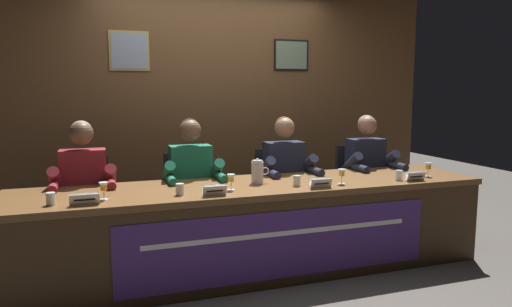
# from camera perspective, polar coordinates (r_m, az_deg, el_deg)

# --- Properties ---
(ground_plane) EXTENTS (12.00, 12.00, 0.00)m
(ground_plane) POSITION_cam_1_polar(r_m,az_deg,el_deg) (3.99, 0.00, -14.04)
(ground_plane) COLOR #4C4742
(wall_back_panelled) EXTENTS (5.05, 0.14, 2.60)m
(wall_back_panelled) POSITION_cam_1_polar(r_m,az_deg,el_deg) (5.06, -5.19, 5.68)
(wall_back_panelled) COLOR brown
(wall_back_panelled) RESTS_ON ground_plane
(conference_table) EXTENTS (3.85, 0.86, 0.73)m
(conference_table) POSITION_cam_1_polar(r_m,az_deg,el_deg) (3.72, 0.63, -7.39)
(conference_table) COLOR brown
(conference_table) RESTS_ON ground_plane
(chair_far_left) EXTENTS (0.44, 0.44, 0.92)m
(chair_far_left) POSITION_cam_1_polar(r_m,az_deg,el_deg) (4.25, -20.24, -6.83)
(chair_far_left) COLOR black
(chair_far_left) RESTS_ON ground_plane
(panelist_far_left) EXTENTS (0.51, 0.48, 1.24)m
(panelist_far_left) POSITION_cam_1_polar(r_m,az_deg,el_deg) (3.99, -20.48, -3.67)
(panelist_far_left) COLOR black
(panelist_far_left) RESTS_ON ground_plane
(nameplate_far_left) EXTENTS (0.19, 0.06, 0.08)m
(nameplate_far_left) POSITION_cam_1_polar(r_m,az_deg,el_deg) (3.28, -20.37, -5.30)
(nameplate_far_left) COLOR white
(nameplate_far_left) RESTS_ON conference_table
(juice_glass_far_left) EXTENTS (0.06, 0.06, 0.12)m
(juice_glass_far_left) POSITION_cam_1_polar(r_m,az_deg,el_deg) (3.39, -18.27, -4.01)
(juice_glass_far_left) COLOR white
(juice_glass_far_left) RESTS_ON conference_table
(water_cup_far_left) EXTENTS (0.06, 0.06, 0.08)m
(water_cup_far_left) POSITION_cam_1_polar(r_m,az_deg,el_deg) (3.37, -23.97, -5.20)
(water_cup_far_left) COLOR silver
(water_cup_far_left) RESTS_ON conference_table
(chair_center_left) EXTENTS (0.44, 0.44, 0.92)m
(chair_center_left) POSITION_cam_1_polar(r_m,az_deg,el_deg) (4.31, -8.29, -6.21)
(chair_center_left) COLOR black
(chair_center_left) RESTS_ON ground_plane
(panelist_center_left) EXTENTS (0.51, 0.48, 1.24)m
(panelist_center_left) POSITION_cam_1_polar(r_m,az_deg,el_deg) (4.06, -7.84, -3.06)
(panelist_center_left) COLOR black
(panelist_center_left) RESTS_ON ground_plane
(nameplate_center_left) EXTENTS (0.17, 0.06, 0.08)m
(nameplate_center_left) POSITION_cam_1_polar(r_m,az_deg,el_deg) (3.36, -5.17, -4.56)
(nameplate_center_left) COLOR white
(nameplate_center_left) RESTS_ON conference_table
(juice_glass_center_left) EXTENTS (0.06, 0.06, 0.12)m
(juice_glass_center_left) POSITION_cam_1_polar(r_m,az_deg,el_deg) (3.53, -3.09, -3.17)
(juice_glass_center_left) COLOR white
(juice_glass_center_left) RESTS_ON conference_table
(water_cup_center_left) EXTENTS (0.06, 0.06, 0.08)m
(water_cup_center_left) POSITION_cam_1_polar(r_m,az_deg,el_deg) (3.42, -9.37, -4.45)
(water_cup_center_left) COLOR silver
(water_cup_center_left) RESTS_ON conference_table
(chair_center_right) EXTENTS (0.44, 0.44, 0.92)m
(chair_center_right) POSITION_cam_1_polar(r_m,az_deg,el_deg) (4.55, 2.81, -5.39)
(chair_center_right) COLOR black
(chair_center_right) RESTS_ON ground_plane
(panelist_center_right) EXTENTS (0.51, 0.48, 1.24)m
(panelist_center_right) POSITION_cam_1_polar(r_m,az_deg,el_deg) (4.32, 3.82, -2.37)
(panelist_center_right) COLOR black
(panelist_center_right) RESTS_ON ground_plane
(nameplate_center_right) EXTENTS (0.18, 0.06, 0.08)m
(nameplate_center_right) POSITION_cam_1_polar(r_m,az_deg,el_deg) (3.64, 7.96, -3.64)
(nameplate_center_right) COLOR white
(nameplate_center_right) RESTS_ON conference_table
(juice_glass_center_right) EXTENTS (0.06, 0.06, 0.12)m
(juice_glass_center_right) POSITION_cam_1_polar(r_m,az_deg,el_deg) (3.82, 10.53, -2.46)
(juice_glass_center_right) COLOR white
(juice_glass_center_right) RESTS_ON conference_table
(water_cup_center_right) EXTENTS (0.06, 0.06, 0.08)m
(water_cup_center_right) POSITION_cam_1_polar(r_m,az_deg,el_deg) (3.71, 5.07, -3.43)
(water_cup_center_right) COLOR silver
(water_cup_center_right) RESTS_ON conference_table
(chair_far_right) EXTENTS (0.44, 0.44, 0.92)m
(chair_far_right) POSITION_cam_1_polar(r_m,az_deg,el_deg) (4.94, 12.45, -4.51)
(chair_far_right) COLOR black
(chair_far_right) RESTS_ON ground_plane
(panelist_far_right) EXTENTS (0.51, 0.48, 1.24)m
(panelist_far_right) POSITION_cam_1_polar(r_m,az_deg,el_deg) (4.73, 13.81, -1.70)
(panelist_far_right) COLOR black
(panelist_far_right) RESTS_ON ground_plane
(nameplate_far_right) EXTENTS (0.18, 0.06, 0.08)m
(nameplate_far_right) POSITION_cam_1_polar(r_m,az_deg,el_deg) (4.12, 19.03, -2.66)
(nameplate_far_right) COLOR white
(nameplate_far_right) RESTS_ON conference_table
(juice_glass_far_right) EXTENTS (0.06, 0.06, 0.12)m
(juice_glass_far_right) POSITION_cam_1_polar(r_m,az_deg,el_deg) (4.36, 20.46, -1.56)
(juice_glass_far_right) COLOR white
(juice_glass_far_right) RESTS_ON conference_table
(water_cup_far_right) EXTENTS (0.06, 0.06, 0.08)m
(water_cup_far_right) POSITION_cam_1_polar(r_m,az_deg,el_deg) (4.12, 17.22, -2.63)
(water_cup_far_right) COLOR silver
(water_cup_far_right) RESTS_ON conference_table
(water_pitcher_central) EXTENTS (0.15, 0.10, 0.21)m
(water_pitcher_central) POSITION_cam_1_polar(r_m,az_deg,el_deg) (3.78, 0.19, -2.29)
(water_pitcher_central) COLOR silver
(water_pitcher_central) RESTS_ON conference_table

